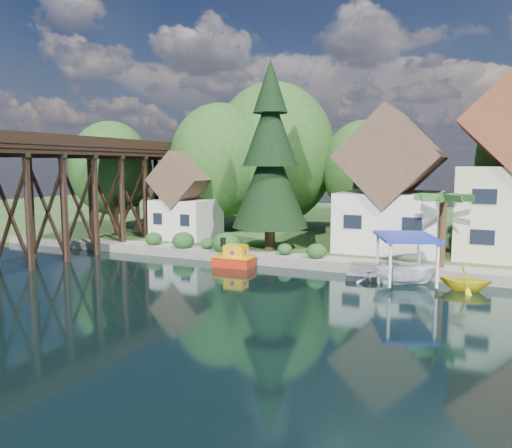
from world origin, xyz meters
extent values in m
plane|color=black|center=(0.00, 0.00, 0.00)|extent=(140.00, 140.00, 0.00)
cube|color=#2A4B1E|center=(0.00, 34.00, 0.25)|extent=(140.00, 52.00, 0.50)
cube|color=slate|center=(4.00, 8.00, 0.31)|extent=(60.00, 0.40, 0.62)
cube|color=gray|center=(6.00, 9.30, 0.53)|extent=(50.00, 2.60, 0.06)
cube|color=black|center=(-16.00, 0.00, 4.00)|extent=(4.00, 0.36, 8.00)
cube|color=black|center=(-16.00, 3.20, 4.00)|extent=(4.00, 0.36, 8.00)
cube|color=black|center=(-16.00, 6.40, 4.00)|extent=(4.00, 0.36, 8.00)
cube|color=black|center=(-16.00, 9.60, 4.00)|extent=(4.00, 0.36, 8.00)
cube|color=black|center=(-16.00, 12.80, 4.00)|extent=(4.00, 0.36, 8.00)
cube|color=black|center=(-16.00, 16.00, 4.00)|extent=(4.00, 0.36, 8.00)
cube|color=black|center=(-16.00, 19.20, 4.00)|extent=(4.00, 0.36, 8.00)
cube|color=black|center=(-16.00, 22.40, 4.00)|extent=(4.00, 0.36, 8.00)
cube|color=black|center=(-16.00, 25.60, 4.00)|extent=(4.00, 0.36, 8.00)
cube|color=black|center=(-17.75, 6.00, 8.05)|extent=(0.35, 44.00, 0.35)
cube|color=black|center=(-14.25, 6.00, 8.05)|extent=(0.35, 44.00, 0.35)
cube|color=black|center=(-16.00, 6.00, 8.35)|extent=(4.00, 44.00, 0.30)
cube|color=black|center=(-18.00, 6.00, 8.90)|extent=(0.12, 44.00, 0.80)
cube|color=black|center=(-14.00, 6.00, 8.90)|extent=(0.12, 44.00, 0.80)
cube|color=silver|center=(7.00, 16.00, 2.75)|extent=(7.50, 8.00, 4.50)
cube|color=#453224|center=(7.00, 16.00, 7.70)|extent=(7.64, 8.64, 7.64)
cube|color=black|center=(4.90, 11.96, 2.98)|extent=(1.35, 0.08, 1.00)
cube|color=black|center=(9.10, 11.96, 2.98)|extent=(1.35, 0.08, 1.00)
cube|color=black|center=(13.62, 12.21, 4.08)|extent=(1.53, 0.08, 1.00)
cube|color=silver|center=(-11.00, 14.50, 2.25)|extent=(5.00, 5.00, 3.50)
cube|color=#453224|center=(-11.00, 14.50, 5.80)|extent=(5.09, 5.40, 5.09)
cube|color=black|center=(-12.40, 11.96, 2.43)|extent=(0.90, 0.08, 1.00)
cube|color=black|center=(-9.60, 11.96, 2.43)|extent=(0.90, 0.08, 1.00)
cylinder|color=#382314|center=(-10.00, 19.00, 2.75)|extent=(0.50, 0.50, 4.50)
ellipsoid|color=#1F4619|center=(-10.00, 19.00, 7.50)|extent=(4.40, 4.40, 5.06)
cylinder|color=#382314|center=(-6.00, 23.00, 2.98)|extent=(0.50, 0.50, 4.95)
ellipsoid|color=#1F4619|center=(-6.00, 23.00, 8.20)|extent=(5.00, 5.00, 5.75)
cylinder|color=#382314|center=(3.00, 24.00, 2.52)|extent=(0.50, 0.50, 4.05)
ellipsoid|color=#1F4619|center=(3.00, 24.00, 6.80)|extent=(4.00, 4.00, 4.60)
cylinder|color=#382314|center=(-20.00, 15.00, 2.52)|extent=(0.50, 0.50, 4.05)
ellipsoid|color=#1F4619|center=(-20.00, 15.00, 6.80)|extent=(4.00, 4.00, 4.60)
ellipsoid|color=#163F18|center=(-8.00, 9.20, 1.27)|extent=(1.98, 1.98, 1.53)
ellipsoid|color=#163F18|center=(-6.00, 9.50, 1.09)|extent=(1.54, 1.54, 1.19)
ellipsoid|color=#163F18|center=(-4.00, 9.00, 1.35)|extent=(2.20, 2.20, 1.70)
ellipsoid|color=#163F18|center=(-11.00, 9.40, 1.18)|extent=(1.76, 1.76, 1.36)
ellipsoid|color=#163F18|center=(0.50, 9.60, 1.09)|extent=(1.54, 1.54, 1.19)
ellipsoid|color=#163F18|center=(3.00, 9.30, 1.18)|extent=(1.76, 1.76, 1.36)
cylinder|color=#382314|center=(-1.56, 11.67, 1.85)|extent=(0.81, 0.81, 2.69)
cone|color=black|center=(-1.56, 11.67, 5.89)|extent=(5.93, 5.93, 7.18)
cone|color=black|center=(-1.56, 11.67, 9.93)|extent=(4.31, 4.31, 5.84)
cone|color=black|center=(-1.56, 11.67, 13.07)|extent=(2.69, 2.69, 4.04)
cylinder|color=#382314|center=(11.28, 9.65, 2.68)|extent=(0.44, 0.44, 4.37)
ellipsoid|color=#194D1E|center=(11.28, 9.65, 5.07)|extent=(4.27, 4.27, 0.99)
cube|color=red|center=(-2.24, 6.69, 0.32)|extent=(2.75, 1.49, 0.73)
cube|color=#D9A10B|center=(-2.24, 6.69, 0.71)|extent=(2.84, 1.59, 0.09)
cube|color=#D9A10B|center=(-2.06, 6.69, 1.09)|extent=(1.47, 1.11, 0.91)
cylinder|color=black|center=(-3.06, 6.68, 1.69)|extent=(0.40, 0.40, 0.64)
cylinder|color=#9A0B78|center=(-2.05, 6.13, 1.09)|extent=(0.33, 0.08, 0.33)
cylinder|color=#9A0B78|center=(-2.06, 7.25, 1.09)|extent=(0.33, 0.08, 0.33)
cylinder|color=#9A0B78|center=(-1.33, 6.70, 1.09)|extent=(0.08, 0.33, 0.33)
imported|color=silver|center=(7.56, 6.63, 0.35)|extent=(4.02, 3.42, 0.71)
imported|color=white|center=(9.50, 6.25, 0.72)|extent=(3.97, 2.62, 1.44)
cube|color=#1B2CB1|center=(9.50, 6.25, 2.88)|extent=(4.59, 5.43, 0.17)
cylinder|color=white|center=(11.42, 4.82, 1.58)|extent=(0.17, 0.17, 2.59)
cylinder|color=white|center=(9.99, 8.59, 1.58)|extent=(0.17, 0.17, 2.59)
cylinder|color=white|center=(9.00, 3.91, 1.58)|extent=(0.17, 0.17, 2.59)
cylinder|color=white|center=(7.57, 7.67, 1.58)|extent=(0.17, 0.17, 2.59)
imported|color=yellow|center=(12.86, 6.17, 0.73)|extent=(2.89, 2.52, 1.47)
camera|label=1|loc=(13.50, -24.07, 7.12)|focal=35.00mm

